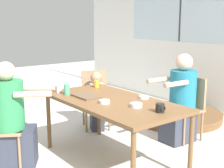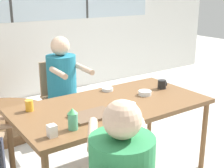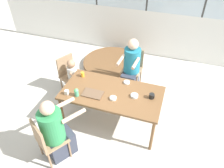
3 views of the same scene
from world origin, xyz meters
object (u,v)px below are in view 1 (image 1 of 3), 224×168
object	(u,v)px
person_man_blue_shirt	(12,121)
juice_glass	(97,84)
chair_for_woman_green_shirt	(189,103)
chair_for_toddler	(95,94)
sippy_cup	(67,88)
bowl_white_shallow	(136,105)
bowl_cereal	(144,97)
bowl_fruit	(105,102)
person_woman_green_shirt	(180,103)
coffee_mug	(160,108)
milk_carton_small	(58,89)
folded_table_stack	(176,115)
person_toddler	(97,103)

from	to	relation	value
person_man_blue_shirt	juice_glass	size ratio (longest dim) A/B	12.53
chair_for_woman_green_shirt	chair_for_toddler	bearing A→B (deg)	33.63
chair_for_woman_green_shirt	sippy_cup	bearing A→B (deg)	71.85
bowl_white_shallow	bowl_cereal	size ratio (longest dim) A/B	1.11
chair_for_toddler	juice_glass	world-z (taller)	chair_for_toddler
bowl_fruit	person_woman_green_shirt	bearing A→B (deg)	90.48
chair_for_toddler	coffee_mug	xyz separation A→B (m)	(1.80, -0.48, 0.27)
person_man_blue_shirt	coffee_mug	bearing A→B (deg)	70.79
chair_for_toddler	milk_carton_small	distance (m)	0.99
bowl_cereal	chair_for_toddler	bearing A→B (deg)	170.08
folded_table_stack	person_toddler	bearing A→B (deg)	-106.43
juice_glass	bowl_fruit	world-z (taller)	juice_glass
person_toddler	bowl_cereal	size ratio (longest dim) A/B	7.78
sippy_cup	folded_table_stack	size ratio (longest dim) A/B	0.11
juice_glass	bowl_fruit	distance (m)	0.83
milk_carton_small	bowl_cereal	distance (m)	1.07
bowl_white_shallow	folded_table_stack	xyz separation A→B (m)	(-1.00, 1.79, -0.69)
sippy_cup	chair_for_woman_green_shirt	bearing A→B (deg)	68.71
chair_for_woman_green_shirt	juice_glass	size ratio (longest dim) A/B	9.12
person_man_blue_shirt	coffee_mug	xyz separation A→B (m)	(1.25, 1.00, 0.25)
sippy_cup	milk_carton_small	bearing A→B (deg)	-172.49
chair_for_toddler	sippy_cup	xyz separation A→B (m)	(0.61, -0.82, 0.30)
folded_table_stack	juice_glass	bearing A→B (deg)	-91.86
person_toddler	bowl_cereal	world-z (taller)	person_toddler
chair_for_toddler	sippy_cup	bearing A→B (deg)	62.39
sippy_cup	bowl_white_shallow	bearing A→B (deg)	17.13
chair_for_woman_green_shirt	folded_table_stack	xyz separation A→B (m)	(-0.68, 0.54, -0.44)
person_woman_green_shirt	bowl_fruit	size ratio (longest dim) A/B	10.53
juice_glass	bowl_fruit	xyz separation A→B (m)	(0.73, -0.40, -0.03)
chair_for_woman_green_shirt	coffee_mug	bearing A→B (deg)	119.65
coffee_mug	bowl_cereal	xyz separation A→B (m)	(-0.50, 0.25, -0.03)
milk_carton_small	bowl_cereal	bearing A→B (deg)	35.34
sippy_cup	juice_glass	distance (m)	0.54
coffee_mug	bowl_cereal	size ratio (longest dim) A/B	0.82
juice_glass	chair_for_toddler	bearing A→B (deg)	147.77
person_man_blue_shirt	folded_table_stack	bearing A→B (deg)	122.64
juice_glass	folded_table_stack	xyz separation A→B (m)	(0.05, 1.56, -0.71)
person_man_blue_shirt	bowl_fruit	size ratio (longest dim) A/B	10.45
folded_table_stack	person_man_blue_shirt	bearing A→B (deg)	-89.53
person_man_blue_shirt	bowl_white_shallow	distance (m)	1.37
person_toddler	bowl_fruit	distance (m)	1.29
chair_for_woman_green_shirt	person_woman_green_shirt	distance (m)	0.17
sippy_cup	milk_carton_small	world-z (taller)	sippy_cup
juice_glass	bowl_fruit	size ratio (longest dim) A/B	0.83
person_woman_green_shirt	juice_glass	size ratio (longest dim) A/B	12.62
sippy_cup	bowl_white_shallow	xyz separation A→B (m)	(0.92, 0.28, -0.06)
person_toddler	person_man_blue_shirt	bearing A→B (deg)	42.16
milk_carton_small	folded_table_stack	bearing A→B (deg)	87.44
person_toddler	sippy_cup	world-z (taller)	sippy_cup
sippy_cup	bowl_fruit	world-z (taller)	sippy_cup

